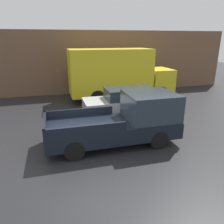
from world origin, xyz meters
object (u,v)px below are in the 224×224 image
Objects in this scene: pickup_truck at (125,120)px; newspaper_box at (121,85)px; delivery_truck at (117,73)px; car at (127,102)px.

pickup_truck is 4.81× the size of newspaper_box.
delivery_truck is 6.64× the size of newspaper_box.
pickup_truck reaches higher than newspaper_box.
newspaper_box is (1.05, 2.17, -1.32)m from delivery_truck.
delivery_truck reaches higher than pickup_truck.
pickup_truck reaches higher than car.
delivery_truck is 2.75m from newspaper_box.
pickup_truck is 1.12× the size of car.
pickup_truck is at bearing -111.03° from car.
newspaper_box is at bearing 75.52° from car.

